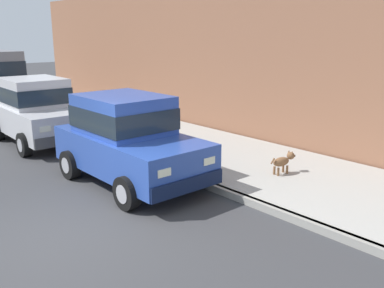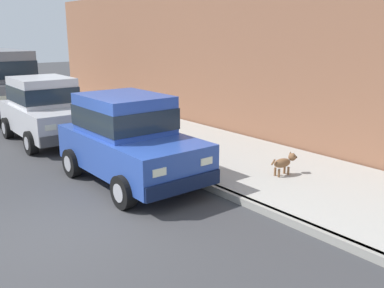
# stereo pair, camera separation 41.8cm
# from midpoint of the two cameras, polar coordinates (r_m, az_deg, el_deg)

# --- Properties ---
(ground_plane) EXTENTS (80.00, 80.00, 0.00)m
(ground_plane) POSITION_cam_midpoint_polar(r_m,az_deg,el_deg) (7.32, -15.73, -11.42)
(ground_plane) COLOR #38383A
(curb) EXTENTS (0.16, 64.00, 0.14)m
(curb) POSITION_cam_midpoint_polar(r_m,az_deg,el_deg) (8.88, 3.64, -5.67)
(curb) COLOR gray
(curb) RESTS_ON ground
(sidewalk) EXTENTS (3.60, 64.00, 0.14)m
(sidewalk) POSITION_cam_midpoint_polar(r_m,az_deg,el_deg) (10.11, 11.25, -3.36)
(sidewalk) COLOR #A8A59E
(sidewalk) RESTS_ON ground
(car_blue_hatchback) EXTENTS (1.96, 3.80, 1.88)m
(car_blue_hatchback) POSITION_cam_midpoint_polar(r_m,az_deg,el_deg) (9.18, -7.22, 0.85)
(car_blue_hatchback) COLOR #28479E
(car_blue_hatchback) RESTS_ON ground
(car_silver_hatchback) EXTENTS (2.02, 3.84, 1.88)m
(car_silver_hatchback) POSITION_cam_midpoint_polar(r_m,az_deg,el_deg) (13.29, -18.19, 4.53)
(car_silver_hatchback) COLOR #BCBCC1
(car_silver_hatchback) RESTS_ON ground
(car_grey_van) EXTENTS (2.17, 4.92, 2.52)m
(car_grey_van) POSITION_cam_midpoint_polar(r_m,az_deg,el_deg) (17.95, -23.70, 7.85)
(car_grey_van) COLOR slate
(car_grey_van) RESTS_ON ground
(dog_brown) EXTENTS (0.75, 0.25, 0.49)m
(dog_brown) POSITION_cam_midpoint_polar(r_m,az_deg,el_deg) (9.51, 13.50, -2.38)
(dog_brown) COLOR brown
(dog_brown) RESTS_ON sidewalk
(building_facade) EXTENTS (0.50, 20.00, 4.64)m
(building_facade) POSITION_cam_midpoint_polar(r_m,az_deg,el_deg) (15.09, 0.64, 11.52)
(building_facade) COLOR #8C5B42
(building_facade) RESTS_ON ground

